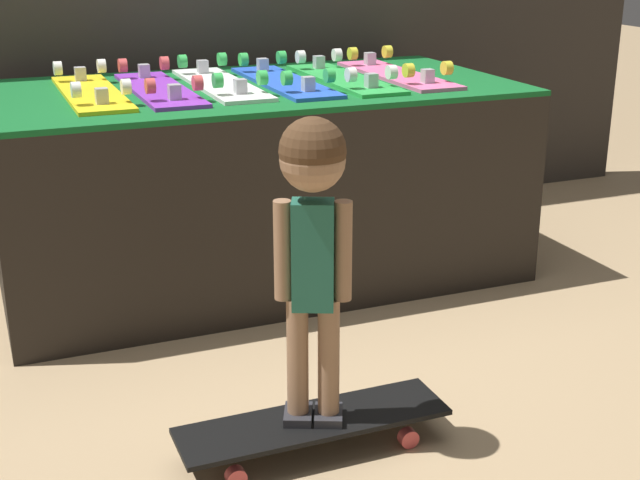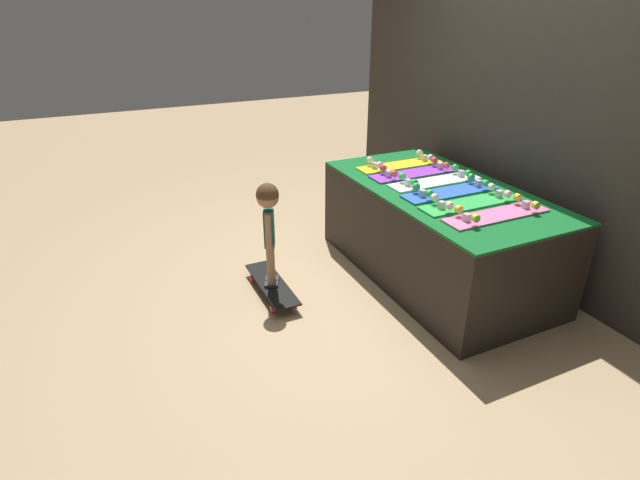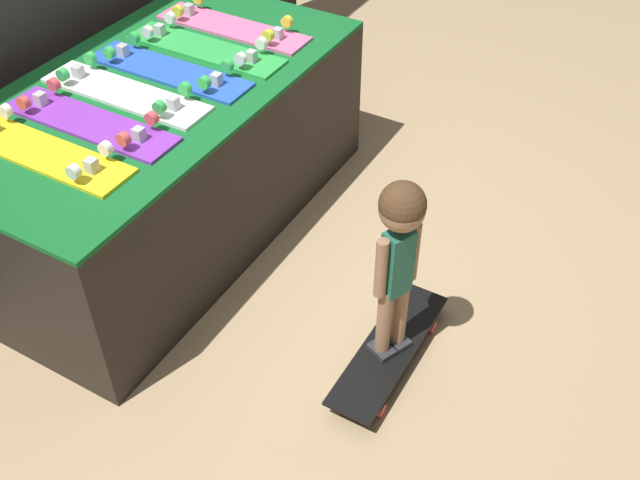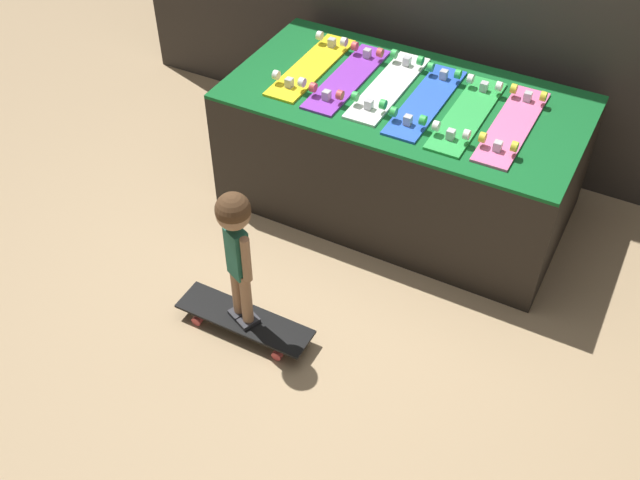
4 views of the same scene
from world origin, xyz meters
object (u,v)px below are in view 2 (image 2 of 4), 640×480
at_px(skateboard_white_on_rack, 435,181).
at_px(skateboard_green_on_rack, 471,202).
at_px(skateboard_blue_on_rack, 451,191).
at_px(skateboard_purple_on_rack, 415,172).
at_px(skateboard_yellow_on_rack, 400,164).
at_px(child, 268,215).
at_px(skateboard_pink_on_rack, 497,214).
at_px(skateboard_on_floor, 272,285).

relative_size(skateboard_white_on_rack, skateboard_green_on_rack, 1.00).
bearing_deg(skateboard_blue_on_rack, skateboard_white_on_rack, 170.79).
distance_m(skateboard_purple_on_rack, skateboard_white_on_rack, 0.24).
bearing_deg(skateboard_yellow_on_rack, skateboard_purple_on_rack, -3.83).
relative_size(skateboard_green_on_rack, child, 0.96).
height_order(skateboard_yellow_on_rack, skateboard_purple_on_rack, same).
bearing_deg(skateboard_white_on_rack, skateboard_blue_on_rack, -9.21).
bearing_deg(child, skateboard_pink_on_rack, 79.63).
height_order(skateboard_yellow_on_rack, skateboard_green_on_rack, same).
distance_m(skateboard_white_on_rack, child, 1.35).
distance_m(skateboard_yellow_on_rack, skateboard_purple_on_rack, 0.24).
height_order(skateboard_yellow_on_rack, skateboard_on_floor, skateboard_yellow_on_rack).
bearing_deg(skateboard_blue_on_rack, skateboard_green_on_rack, -3.68).
bearing_deg(skateboard_purple_on_rack, child, -86.23).
relative_size(skateboard_blue_on_rack, skateboard_on_floor, 1.06).
height_order(skateboard_yellow_on_rack, skateboard_pink_on_rack, same).
bearing_deg(skateboard_purple_on_rack, skateboard_yellow_on_rack, 176.17).
xyz_separation_m(skateboard_pink_on_rack, skateboard_on_floor, (-0.87, -1.30, -0.69)).
height_order(skateboard_purple_on_rack, skateboard_pink_on_rack, same).
distance_m(skateboard_purple_on_rack, skateboard_on_floor, 1.49).
bearing_deg(child, skateboard_green_on_rack, 87.30).
height_order(skateboard_pink_on_rack, skateboard_on_floor, skateboard_pink_on_rack).
distance_m(skateboard_yellow_on_rack, skateboard_white_on_rack, 0.48).
height_order(skateboard_yellow_on_rack, skateboard_white_on_rack, same).
bearing_deg(skateboard_pink_on_rack, skateboard_green_on_rack, -176.46).
height_order(skateboard_purple_on_rack, skateboard_green_on_rack, same).
height_order(skateboard_blue_on_rack, skateboard_green_on_rack, same).
relative_size(skateboard_purple_on_rack, skateboard_on_floor, 1.06).
bearing_deg(skateboard_on_floor, skateboard_green_on_rack, 63.66).
xyz_separation_m(skateboard_purple_on_rack, child, (0.09, -1.31, -0.11)).
height_order(skateboard_green_on_rack, skateboard_pink_on_rack, same).
distance_m(skateboard_blue_on_rack, child, 1.36).
relative_size(skateboard_white_on_rack, skateboard_blue_on_rack, 1.00).
xyz_separation_m(skateboard_yellow_on_rack, skateboard_on_floor, (0.33, -1.33, -0.69)).
bearing_deg(skateboard_pink_on_rack, skateboard_purple_on_rack, 179.14).
relative_size(skateboard_blue_on_rack, skateboard_green_on_rack, 1.00).
bearing_deg(skateboard_yellow_on_rack, skateboard_on_floor, -76.17).
height_order(skateboard_purple_on_rack, skateboard_blue_on_rack, same).
relative_size(skateboard_purple_on_rack, skateboard_green_on_rack, 1.00).
relative_size(skateboard_pink_on_rack, child, 0.96).
distance_m(skateboard_yellow_on_rack, skateboard_pink_on_rack, 1.20).
xyz_separation_m(skateboard_purple_on_rack, skateboard_pink_on_rack, (0.96, -0.01, 0.00)).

